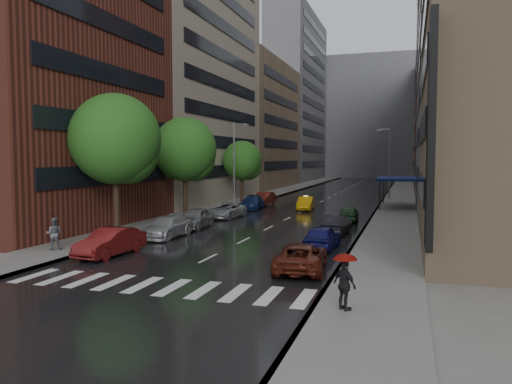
{
  "coord_description": "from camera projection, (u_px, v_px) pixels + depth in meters",
  "views": [
    {
      "loc": [
        10.28,
        -20.53,
        5.43
      ],
      "look_at": [
        0.0,
        12.72,
        3.0
      ],
      "focal_mm": 35.0,
      "sensor_mm": 36.0,
      "label": 1
    }
  ],
  "objects": [
    {
      "name": "ped_red_umbrella",
      "position": [
        345.0,
        277.0,
        17.17
      ],
      "size": [
        1.07,
        1.01,
        2.01
      ],
      "color": "black",
      "rests_on": "sidewalk_right"
    },
    {
      "name": "crosswalk",
      "position": [
        157.0,
        286.0,
        21.01
      ],
      "size": [
        13.15,
        2.8,
        0.01
      ],
      "color": "silver",
      "rests_on": "ground"
    },
    {
      "name": "tree_mid",
      "position": [
        185.0,
        150.0,
        43.59
      ],
      "size": [
        5.59,
        5.59,
        8.92
      ],
      "color": "#382619",
      "rests_on": "ground"
    },
    {
      "name": "tree_near",
      "position": [
        115.0,
        139.0,
        33.3
      ],
      "size": [
        6.08,
        6.08,
        9.69
      ],
      "color": "#382619",
      "rests_on": "ground"
    },
    {
      "name": "ped_black_umbrella",
      "position": [
        54.0,
        228.0,
        28.45
      ],
      "size": [
        1.11,
        1.02,
        2.09
      ],
      "color": "#56575C",
      "rests_on": "sidewalk_left"
    },
    {
      "name": "sidewalk_right",
      "position": [
        400.0,
        197.0,
        67.97
      ],
      "size": [
        4.0,
        140.0,
        0.15
      ],
      "primitive_type": "cube",
      "color": "gray",
      "rests_on": "ground"
    },
    {
      "name": "road",
      "position": [
        334.0,
        196.0,
        70.63
      ],
      "size": [
        14.0,
        140.0,
        0.01
      ],
      "primitive_type": "cube",
      "color": "black",
      "rests_on": "ground"
    },
    {
      "name": "parked_cars_left",
      "position": [
        214.0,
        213.0,
        41.94
      ],
      "size": [
        2.72,
        34.91,
        1.56
      ],
      "color": "#5D1312",
      "rests_on": "ground"
    },
    {
      "name": "awning",
      "position": [
        397.0,
        179.0,
        53.46
      ],
      "size": [
        4.0,
        8.0,
        3.12
      ],
      "color": "navy",
      "rests_on": "sidewalk_right"
    },
    {
      "name": "tree_far",
      "position": [
        242.0,
        161.0,
        58.48
      ],
      "size": [
        4.62,
        4.62,
        7.37
      ],
      "color": "#382619",
      "rests_on": "ground"
    },
    {
      "name": "taxi",
      "position": [
        306.0,
        203.0,
        51.11
      ],
      "size": [
        1.82,
        4.31,
        1.38
      ],
      "primitive_type": "imported",
      "rotation": [
        0.0,
        0.0,
        0.09
      ],
      "color": "#DC9B0B",
      "rests_on": "ground"
    },
    {
      "name": "street_lamp_left",
      "position": [
        235.0,
        162.0,
        53.5
      ],
      "size": [
        1.74,
        0.22,
        9.0
      ],
      "color": "gray",
      "rests_on": "sidewalk_left"
    },
    {
      "name": "street_lamp_right",
      "position": [
        389.0,
        161.0,
        63.24
      ],
      "size": [
        1.74,
        0.22,
        9.0
      ],
      "color": "gray",
      "rests_on": "sidewalk_right"
    },
    {
      "name": "sidewalk_left",
      "position": [
        272.0,
        194.0,
        73.27
      ],
      "size": [
        4.0,
        140.0,
        0.15
      ],
      "primitive_type": "cube",
      "color": "gray",
      "rests_on": "ground"
    },
    {
      "name": "building_far",
      "position": [
        371.0,
        118.0,
        134.32
      ],
      "size": [
        40.0,
        14.0,
        32.0
      ],
      "primitive_type": "cube",
      "color": "slate",
      "rests_on": "ground"
    },
    {
      "name": "parked_cars_right",
      "position": [
        327.0,
        233.0,
        31.15
      ],
      "size": [
        2.7,
        23.91,
        1.45
      ],
      "color": "#511B10",
      "rests_on": "ground"
    },
    {
      "name": "buildings_right",
      "position": [
        446.0,
        90.0,
        71.54
      ],
      "size": [
        8.05,
        109.1,
        36.0
      ],
      "color": "#937A5B",
      "rests_on": "ground"
    },
    {
      "name": "buildings_left",
      "position": [
        252.0,
        93.0,
        82.31
      ],
      "size": [
        8.0,
        108.0,
        38.0
      ],
      "color": "maroon",
      "rests_on": "ground"
    },
    {
      "name": "ground",
      "position": [
        175.0,
        275.0,
        22.97
      ],
      "size": [
        220.0,
        220.0,
        0.0
      ],
      "primitive_type": "plane",
      "color": "gray",
      "rests_on": "ground"
    }
  ]
}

